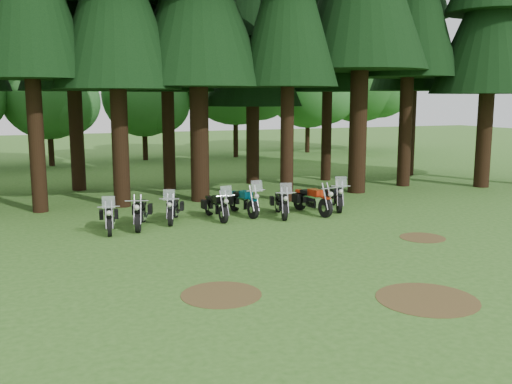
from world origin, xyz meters
TOP-DOWN VIEW (x-y plane):
  - ground at (0.00, 0.00)m, footprint 120.00×120.00m
  - pine_back_4 at (4.04, 13.25)m, footprint 4.94×4.94m
  - decid_3 at (-4.71, 25.13)m, footprint 6.12×5.95m
  - decid_4 at (1.58, 26.32)m, footprint 5.93×5.76m
  - decid_5 at (8.29, 25.71)m, footprint 8.45×8.21m
  - decid_6 at (14.85, 27.01)m, footprint 7.06×6.86m
  - decid_7 at (19.46, 26.83)m, footprint 8.44×8.20m
  - dirt_patch_0 at (-3.00, -2.00)m, footprint 1.80×1.80m
  - dirt_patch_1 at (4.50, 0.50)m, footprint 1.40×1.40m
  - dirt_patch_2 at (1.00, -4.00)m, footprint 2.20×2.20m
  - motorcycle_0 at (-4.35, 5.17)m, footprint 0.55×2.12m
  - motorcycle_1 at (-3.27, 5.42)m, footprint 0.81×2.21m
  - motorcycle_2 at (-2.05, 5.82)m, footprint 1.01×2.01m
  - motorcycle_3 at (-0.52, 5.62)m, footprint 0.40×2.14m
  - motorcycle_4 at (0.67, 5.96)m, footprint 0.50×2.28m
  - motorcycle_5 at (1.85, 5.18)m, footprint 0.88×2.19m
  - motorcycle_6 at (3.13, 5.20)m, footprint 0.47×2.33m
  - motorcycle_7 at (4.42, 5.62)m, footprint 1.09×2.21m

SIDE VIEW (x-z plane):
  - ground at x=0.00m, z-range 0.00..0.00m
  - dirt_patch_0 at x=-3.00m, z-range 0.00..0.01m
  - dirt_patch_1 at x=4.50m, z-range 0.00..0.01m
  - dirt_patch_2 at x=1.00m, z-range 0.00..0.01m
  - motorcycle_2 at x=-2.05m, z-range -0.22..1.09m
  - motorcycle_0 at x=-4.35m, z-range -0.22..1.11m
  - motorcycle_3 at x=-0.52m, z-range -0.22..1.13m
  - motorcycle_5 at x=1.85m, z-range -0.23..1.16m
  - motorcycle_1 at x=-3.27m, z-range 0.01..0.93m
  - motorcycle_4 at x=0.67m, z-range -0.24..1.20m
  - motorcycle_7 at x=4.42m, z-range -0.24..1.20m
  - motorcycle_6 at x=3.13m, z-range 0.01..0.96m
  - decid_4 at x=1.58m, z-range 0.67..8.07m
  - decid_3 at x=-4.71m, z-range 0.69..8.34m
  - decid_6 at x=14.85m, z-range 0.79..9.61m
  - decid_7 at x=19.46m, z-range 0.95..11.50m
  - decid_5 at x=8.29m, z-range 0.95..11.51m
  - pine_back_4 at x=4.04m, z-range 1.36..15.14m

